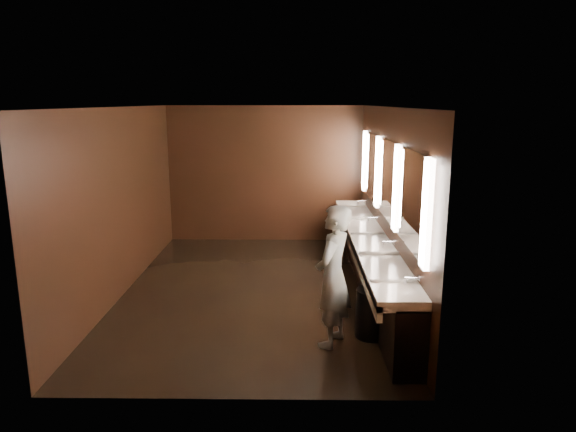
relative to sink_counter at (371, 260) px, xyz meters
name	(u,v)px	position (x,y,z in m)	size (l,w,h in m)	color
floor	(255,290)	(-1.79, 0.00, -0.50)	(6.00, 6.00, 0.00)	black
ceiling	(252,107)	(-1.79, 0.00, 2.30)	(4.00, 6.00, 0.02)	#2D2D2B
wall_back	(265,174)	(-1.79, 3.00, 0.90)	(4.00, 0.02, 2.80)	black
wall_front	(228,264)	(-1.79, -3.00, 0.90)	(4.00, 0.02, 2.80)	black
wall_left	(121,202)	(-3.79, 0.00, 0.90)	(0.02, 6.00, 2.80)	black
wall_right	(387,203)	(0.21, 0.00, 0.90)	(0.02, 6.00, 2.80)	black
sink_counter	(371,260)	(0.00, 0.00, 0.00)	(0.55, 5.40, 1.01)	black
mirror_band	(387,179)	(0.19, 0.00, 1.25)	(0.06, 5.03, 1.15)	#FFE2CF
person	(333,276)	(-0.72, -1.78, 0.36)	(0.63, 0.41, 1.71)	#84A5C5
trash_bin	(372,313)	(-0.22, -1.58, -0.19)	(0.40, 0.40, 0.62)	black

